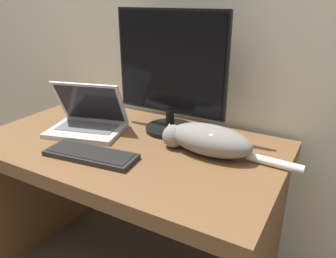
{
  "coord_description": "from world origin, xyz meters",
  "views": [
    {
      "loc": [
        0.78,
        -0.66,
        1.33
      ],
      "look_at": [
        0.22,
        0.34,
        0.86
      ],
      "focal_mm": 35.0,
      "sensor_mm": 36.0,
      "label": 1
    }
  ],
  "objects_px": {
    "monitor": "(170,73)",
    "laptop": "(88,121)",
    "external_keyboard": "(91,155)",
    "cat": "(208,139)"
  },
  "relations": [
    {
      "from": "monitor",
      "to": "laptop",
      "type": "height_order",
      "value": "monitor"
    },
    {
      "from": "laptop",
      "to": "external_keyboard",
      "type": "relative_size",
      "value": 0.99
    },
    {
      "from": "laptop",
      "to": "external_keyboard",
      "type": "xyz_separation_m",
      "value": [
        0.19,
        -0.2,
        -0.04
      ]
    },
    {
      "from": "cat",
      "to": "monitor",
      "type": "bearing_deg",
      "value": 153.31
    },
    {
      "from": "monitor",
      "to": "laptop",
      "type": "bearing_deg",
      "value": -149.94
    },
    {
      "from": "monitor",
      "to": "external_keyboard",
      "type": "relative_size",
      "value": 1.41
    },
    {
      "from": "monitor",
      "to": "laptop",
      "type": "distance_m",
      "value": 0.44
    },
    {
      "from": "monitor",
      "to": "cat",
      "type": "bearing_deg",
      "value": -29.26
    },
    {
      "from": "monitor",
      "to": "cat",
      "type": "height_order",
      "value": "monitor"
    },
    {
      "from": "external_keyboard",
      "to": "cat",
      "type": "bearing_deg",
      "value": 26.87
    }
  ]
}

